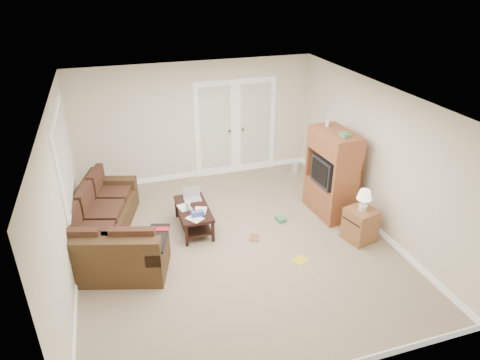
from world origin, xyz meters
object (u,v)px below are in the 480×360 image
object	(u,v)px
sectional_sofa	(105,233)
tv_armoire	(332,173)
side_cabinet	(361,222)
coffee_table	(194,217)

from	to	relation	value
sectional_sofa	tv_armoire	size ratio (longest dim) A/B	1.68
tv_armoire	side_cabinet	xyz separation A→B (m)	(0.06, -0.97, -0.47)
sectional_sofa	coffee_table	bearing A→B (deg)	23.32
tv_armoire	sectional_sofa	bearing A→B (deg)	176.17
sectional_sofa	coffee_table	xyz separation A→B (m)	(1.50, 0.18, -0.07)
sectional_sofa	side_cabinet	bearing A→B (deg)	2.69
sectional_sofa	side_cabinet	size ratio (longest dim) A/B	3.07
tv_armoire	coffee_table	bearing A→B (deg)	171.79
sectional_sofa	side_cabinet	xyz separation A→B (m)	(4.09, -1.00, 0.03)
side_cabinet	tv_armoire	bearing A→B (deg)	79.75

